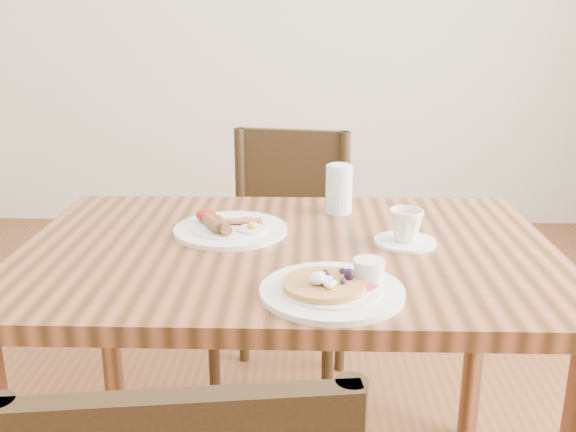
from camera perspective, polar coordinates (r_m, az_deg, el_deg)
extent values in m
cube|color=brown|center=(1.45, 0.00, -3.40)|extent=(1.20, 0.80, 0.04)
cylinder|color=brown|center=(1.98, 16.38, -10.07)|extent=(0.06, 0.06, 0.71)
cylinder|color=brown|center=(2.00, -15.60, -9.69)|extent=(0.06, 0.06, 0.71)
cube|color=#301F11|center=(2.09, -0.62, -4.87)|extent=(0.48, 0.48, 0.04)
cylinder|color=#301F11|center=(2.08, -6.58, -12.33)|extent=(0.04, 0.04, 0.43)
cylinder|color=#301F11|center=(2.01, 3.52, -13.36)|extent=(0.04, 0.04, 0.43)
cylinder|color=#301F11|center=(2.39, -4.00, -8.15)|extent=(0.04, 0.04, 0.43)
cylinder|color=#301F11|center=(2.33, 4.70, -8.87)|extent=(0.04, 0.04, 0.43)
cylinder|color=#301F11|center=(2.17, 4.99, 1.86)|extent=(0.04, 0.04, 0.43)
cylinder|color=#301F11|center=(2.23, -4.25, 2.33)|extent=(0.04, 0.04, 0.43)
cube|color=#301F11|center=(2.18, 0.36, 4.58)|extent=(0.38, 0.09, 0.24)
cylinder|color=white|center=(1.20, 3.93, -6.70)|extent=(0.27, 0.27, 0.01)
cylinder|color=white|center=(1.20, 3.94, -6.39)|extent=(0.19, 0.19, 0.01)
cylinder|color=#B22D59|center=(1.21, 6.31, -6.05)|extent=(0.07, 0.07, 0.00)
cylinder|color=#C68C47|center=(1.19, 3.23, -6.09)|extent=(0.15, 0.15, 0.01)
ellipsoid|color=white|center=(1.18, 3.01, -5.43)|extent=(0.03, 0.03, 0.02)
ellipsoid|color=white|center=(1.16, 3.78, -6.10)|extent=(0.02, 0.02, 0.01)
cylinder|color=white|center=(1.22, 7.19, -4.75)|extent=(0.06, 0.06, 0.04)
cylinder|color=#591E07|center=(1.22, 7.21, -4.05)|extent=(0.05, 0.05, 0.00)
sphere|color=black|center=(1.20, 4.67, -5.15)|extent=(0.02, 0.02, 0.02)
sphere|color=#1E234C|center=(1.22, 4.32, -4.87)|extent=(0.01, 0.01, 0.01)
sphere|color=#1E234C|center=(1.23, 2.81, -4.74)|extent=(0.01, 0.01, 0.01)
sphere|color=#B21938|center=(1.20, 2.74, -5.22)|extent=(0.02, 0.02, 0.02)
sphere|color=black|center=(1.17, 3.06, -5.60)|extent=(0.02, 0.02, 0.02)
sphere|color=#1E234C|center=(1.17, 4.64, -5.90)|extent=(0.01, 0.01, 0.01)
sphere|color=#1E234C|center=(1.16, 7.37, -6.90)|extent=(0.01, 0.01, 0.01)
sphere|color=#B21938|center=(1.19, 7.86, -6.16)|extent=(0.01, 0.01, 0.01)
cylinder|color=white|center=(1.53, -5.11, -1.23)|extent=(0.27, 0.27, 0.01)
cylinder|color=white|center=(1.53, -5.12, -0.98)|extent=(0.19, 0.19, 0.01)
cylinder|color=brown|center=(1.51, -6.73, -0.63)|extent=(0.06, 0.10, 0.03)
cylinder|color=brown|center=(1.50, -5.86, -0.82)|extent=(0.06, 0.10, 0.03)
cube|color=maroon|center=(1.56, -4.64, -0.39)|extent=(0.08, 0.04, 0.01)
cube|color=maroon|center=(1.54, -3.78, -0.43)|extent=(0.08, 0.03, 0.01)
cylinder|color=white|center=(1.50, -3.17, -1.15)|extent=(0.07, 0.07, 0.00)
ellipsoid|color=yellow|center=(1.49, -3.17, -0.78)|extent=(0.03, 0.03, 0.01)
ellipsoid|color=#A5190F|center=(1.57, -7.32, 0.09)|extent=(0.05, 0.05, 0.03)
cylinder|color=white|center=(1.48, 10.34, -2.27)|extent=(0.14, 0.14, 0.01)
imported|color=white|center=(1.47, 10.43, -0.79)|extent=(0.11, 0.11, 0.07)
cylinder|color=tan|center=(1.46, 10.48, 0.12)|extent=(0.07, 0.07, 0.00)
cylinder|color=silver|center=(1.67, 4.56, 2.40)|extent=(0.07, 0.07, 0.13)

